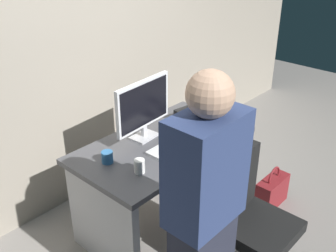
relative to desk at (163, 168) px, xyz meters
name	(u,v)px	position (x,y,z in m)	size (l,w,h in m)	color
ground_plane	(164,220)	(0.00, 0.00, -0.50)	(9.00, 9.00, 0.00)	gray
wall_back	(83,21)	(0.00, 0.85, 1.00)	(6.40, 0.10, 3.00)	#9E9384
desk	(163,168)	(0.00, 0.00, 0.00)	(1.34, 0.76, 0.74)	#4C4C51
office_chair	(251,228)	(-0.05, -0.82, -0.07)	(0.52, 0.52, 0.94)	black
person_at_desk	(204,219)	(-0.59, -0.83, 0.34)	(0.40, 0.24, 1.64)	#262838
monitor	(143,106)	(-0.04, 0.15, 0.49)	(0.54, 0.15, 0.46)	silver
keyboard	(172,145)	(0.00, -0.09, 0.24)	(0.43, 0.13, 0.02)	white
mouse	(200,130)	(0.30, -0.11, 0.25)	(0.06, 0.10, 0.03)	black
cup_near_keyboard	(140,166)	(-0.40, -0.16, 0.28)	(0.07, 0.07, 0.09)	white
cup_by_monitor	(107,157)	(-0.46, 0.09, 0.28)	(0.08, 0.08, 0.08)	#3372B2
book_stack	(190,115)	(0.41, 0.08, 0.29)	(0.24, 0.18, 0.10)	red
cell_phone	(230,125)	(0.55, -0.22, 0.24)	(0.07, 0.14, 0.01)	black
handbag	(272,191)	(0.77, -0.55, -0.37)	(0.34, 0.14, 0.38)	maroon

